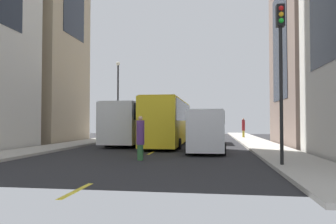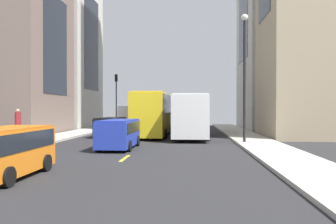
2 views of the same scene
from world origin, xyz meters
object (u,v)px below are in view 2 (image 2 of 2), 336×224
car_black_2 (111,125)px  pedestrian_waiting_curb (18,126)px  city_bus_white (190,112)px  pedestrian_crossing_near (164,119)px  car_orange_0 (4,148)px  traffic_light_near_corner (116,91)px  streetcar_yellow (155,111)px  car_blue_1 (119,132)px  delivery_van_white (132,116)px

car_black_2 → pedestrian_waiting_curb: (3.52, 8.34, 0.35)m
city_bus_white → pedestrian_waiting_curb: bearing=42.1°
city_bus_white → pedestrian_waiting_curb: city_bus_white is taller
city_bus_white → pedestrian_crossing_near: city_bus_white is taller
car_black_2 → pedestrian_waiting_curb: bearing=67.1°
car_orange_0 → car_black_2: (0.49, -16.61, -0.05)m
city_bus_white → traffic_light_near_corner: bearing=-55.2°
traffic_light_near_corner → car_orange_0: bearing=96.1°
streetcar_yellow → pedestrian_waiting_curb: (6.94, 10.73, -0.84)m
city_bus_white → car_black_2: 6.75m
city_bus_white → pedestrian_waiting_curb: size_ratio=5.75×
streetcar_yellow → car_blue_1: size_ratio=2.82×
car_black_2 → pedestrian_crossing_near: bearing=-105.2°
car_black_2 → pedestrian_waiting_curb: size_ratio=2.17×
car_black_2 → pedestrian_crossing_near: (-3.43, -12.65, 0.20)m
pedestrian_crossing_near → pedestrian_waiting_curb: pedestrian_waiting_curb is taller
city_bus_white → pedestrian_waiting_curb: 13.67m
car_blue_1 → pedestrian_crossing_near: size_ratio=2.06×
city_bus_white → traffic_light_near_corner: (9.47, -13.62, 2.64)m
city_bus_white → car_black_2: size_ratio=2.65×
car_blue_1 → delivery_van_white: bearing=-82.5°
pedestrian_waiting_curb → car_blue_1: bearing=-40.2°
car_blue_1 → traffic_light_near_corner: size_ratio=0.68×
streetcar_yellow → delivery_van_white: streetcar_yellow is taller
streetcar_yellow → pedestrian_waiting_curb: size_ratio=5.87×
car_orange_0 → car_blue_1: 8.59m
delivery_van_white → traffic_light_near_corner: traffic_light_near_corner is taller
streetcar_yellow → traffic_light_near_corner: bearing=-62.5°
car_orange_0 → pedestrian_waiting_curb: bearing=-64.2°
pedestrian_waiting_curb → city_bus_white: bearing=1.1°
streetcar_yellow → pedestrian_waiting_curb: 12.80m
pedestrian_waiting_curb → car_orange_0: bearing=-105.2°
traffic_light_near_corner → car_black_2: bearing=101.2°
car_black_2 → pedestrian_crossing_near: pedestrian_crossing_near is taller
city_bus_white → streetcar_yellow: bearing=-26.2°
car_blue_1 → car_orange_0: bearing=76.4°
delivery_van_white → car_black_2: size_ratio=1.16×
streetcar_yellow → car_black_2: 4.34m
city_bus_white → car_blue_1: city_bus_white is taller
car_orange_0 → pedestrian_crossing_near: size_ratio=1.90×
delivery_van_white → car_orange_0: (-0.17, 24.85, -0.52)m
city_bus_white → car_orange_0: size_ratio=3.00×
car_black_2 → pedestrian_crossing_near: size_ratio=2.15×
delivery_van_white → car_black_2: delivery_van_white is taller
pedestrian_crossing_near → streetcar_yellow: bearing=47.0°
traffic_light_near_corner → city_bus_white: bearing=124.8°
streetcar_yellow → traffic_light_near_corner: 13.81m
streetcar_yellow → pedestrian_crossing_near: bearing=-90.1°
city_bus_white → traffic_light_near_corner: traffic_light_near_corner is taller
car_black_2 → traffic_light_near_corner: size_ratio=0.71×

